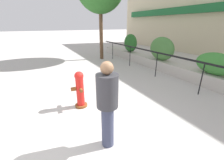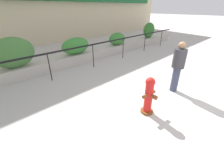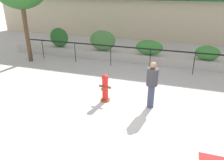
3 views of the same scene
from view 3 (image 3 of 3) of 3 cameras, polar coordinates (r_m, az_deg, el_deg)
The scene contains 9 objects.
ground_plane at distance 7.35m, azimuth 3.75°, elevation -10.38°, with size 120.00×120.00×0.00m, color #BCB7B2.
planter_wall_low at distance 12.62m, azimuth 10.58°, elevation 5.37°, with size 18.00×0.70×0.50m, color #B7B2A8.
fence_railing_segment at distance 11.36m, azimuth 10.08°, elevation 7.43°, with size 15.00×0.05×1.15m.
hedge_bush_0 at distance 14.33m, azimuth -13.65°, elevation 10.77°, with size 1.22×0.64×1.19m, color #235B23.
hedge_bush_1 at distance 13.08m, azimuth -2.49°, elevation 10.25°, with size 1.58×0.65×1.20m, color #427538.
hedge_bush_2 at distance 12.47m, azimuth 9.69°, elevation 8.39°, with size 1.52×0.61×0.83m, color #387F33.
hedge_bush_3 at distance 12.45m, azimuth 23.68°, elevation 6.51°, with size 1.24×0.70×0.74m, color #387F33.
fire_hydrant at distance 8.23m, azimuth -1.82°, elevation -2.00°, with size 0.48×0.44×1.08m.
pedestrian at distance 7.73m, azimuth 10.39°, elevation -0.58°, with size 0.45×0.45×1.73m.
Camera 3 is at (1.41, -5.94, 4.09)m, focal length 35.00 mm.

